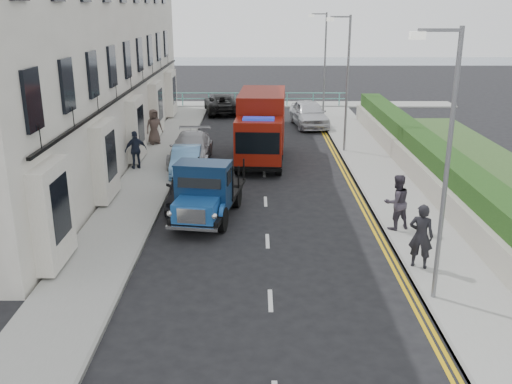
% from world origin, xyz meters
% --- Properties ---
extents(ground, '(120.00, 120.00, 0.00)m').
position_xyz_m(ground, '(0.00, 0.00, 0.00)').
color(ground, black).
rests_on(ground, ground).
extents(pavement_west, '(2.40, 38.00, 0.12)m').
position_xyz_m(pavement_west, '(-5.20, 9.00, 0.06)').
color(pavement_west, gray).
rests_on(pavement_west, ground).
extents(pavement_east, '(2.60, 38.00, 0.12)m').
position_xyz_m(pavement_east, '(5.30, 9.00, 0.06)').
color(pavement_east, gray).
rests_on(pavement_east, ground).
extents(promenade, '(30.00, 2.50, 0.12)m').
position_xyz_m(promenade, '(0.00, 29.00, 0.06)').
color(promenade, gray).
rests_on(promenade, ground).
extents(sea_plane, '(120.00, 120.00, 0.00)m').
position_xyz_m(sea_plane, '(0.00, 60.00, 0.00)').
color(sea_plane, slate).
rests_on(sea_plane, ground).
extents(terrace_west, '(6.31, 30.20, 14.25)m').
position_xyz_m(terrace_west, '(-9.47, 13.00, 7.17)').
color(terrace_west, white).
rests_on(terrace_west, ground).
extents(garden_east, '(1.45, 28.00, 1.75)m').
position_xyz_m(garden_east, '(7.21, 9.00, 0.90)').
color(garden_east, '#B2AD9E').
rests_on(garden_east, ground).
extents(seafront_railing, '(13.00, 0.08, 1.11)m').
position_xyz_m(seafront_railing, '(0.00, 28.20, 0.58)').
color(seafront_railing, '#59B2A5').
rests_on(seafront_railing, ground).
extents(lamp_near, '(1.23, 0.18, 7.00)m').
position_xyz_m(lamp_near, '(4.18, -2.00, 4.00)').
color(lamp_near, slate).
rests_on(lamp_near, ground).
extents(lamp_mid, '(1.23, 0.18, 7.00)m').
position_xyz_m(lamp_mid, '(4.18, 14.00, 4.00)').
color(lamp_mid, slate).
rests_on(lamp_mid, ground).
extents(lamp_far, '(1.23, 0.18, 7.00)m').
position_xyz_m(lamp_far, '(4.18, 24.00, 4.00)').
color(lamp_far, slate).
rests_on(lamp_far, ground).
extents(bedford_lorry, '(2.54, 4.89, 2.22)m').
position_xyz_m(bedford_lorry, '(-2.20, 3.76, 1.02)').
color(bedford_lorry, black).
rests_on(bedford_lorry, ground).
extents(red_lorry, '(2.55, 6.54, 3.36)m').
position_xyz_m(red_lorry, '(-0.11, 12.35, 1.79)').
color(red_lorry, black).
rests_on(red_lorry, ground).
extents(parked_car_front, '(1.84, 4.31, 1.45)m').
position_xyz_m(parked_car_front, '(-2.97, 5.76, 0.73)').
color(parked_car_front, black).
rests_on(parked_car_front, ground).
extents(parked_car_mid, '(1.44, 3.76, 1.22)m').
position_xyz_m(parked_car_mid, '(-3.60, 10.09, 0.61)').
color(parked_car_mid, '#639BD4').
rests_on(parked_car_mid, ground).
extents(parked_car_rear, '(2.00, 4.85, 1.41)m').
position_xyz_m(parked_car_rear, '(-3.60, 12.00, 0.70)').
color(parked_car_rear, '#98979C').
rests_on(parked_car_rear, ground).
extents(seafront_car_left, '(3.04, 5.27, 1.38)m').
position_xyz_m(seafront_car_left, '(-2.85, 25.62, 0.69)').
color(seafront_car_left, black).
rests_on(seafront_car_left, ground).
extents(seafront_car_right, '(2.55, 5.04, 1.65)m').
position_xyz_m(seafront_car_right, '(3.02, 20.89, 0.82)').
color(seafront_car_right, silver).
rests_on(seafront_car_right, ground).
extents(pedestrian_east_near, '(0.83, 0.71, 1.94)m').
position_xyz_m(pedestrian_east_near, '(4.40, -0.17, 1.09)').
color(pedestrian_east_near, black).
rests_on(pedestrian_east_near, pavement_east).
extents(pedestrian_east_far, '(1.12, 1.00, 1.92)m').
position_xyz_m(pedestrian_east_far, '(4.40, 2.84, 1.08)').
color(pedestrian_east_far, '#3B3440').
rests_on(pedestrian_east_far, pavement_east).
extents(pedestrian_west_near, '(1.13, 0.88, 1.78)m').
position_xyz_m(pedestrian_west_near, '(-6.00, 10.47, 1.01)').
color(pedestrian_west_near, '#1A2030').
rests_on(pedestrian_west_near, pavement_west).
extents(pedestrian_west_far, '(1.12, 1.02, 1.92)m').
position_xyz_m(pedestrian_west_far, '(-6.00, 15.50, 1.08)').
color(pedestrian_west_far, '#463832').
rests_on(pedestrian_west_far, pavement_west).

